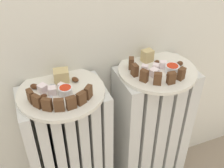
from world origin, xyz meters
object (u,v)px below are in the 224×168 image
plate_left (61,92)px  plate_right (157,70)px  radiator_right (150,136)px  fork (52,92)px  radiator_left (71,160)px  jam_bowl_left (65,90)px  jam_bowl_right (172,68)px

plate_left → plate_right: size_ratio=1.00×
radiator_right → plate_right: (-0.00, 0.00, 0.32)m
plate_right → fork: fork is taller
radiator_left → radiator_right: same height
radiator_right → plate_left: plate_left is taller
plate_left → jam_bowl_left: (0.01, -0.02, 0.02)m
radiator_right → jam_bowl_right: (0.04, -0.03, 0.34)m
plate_left → plate_right: (0.34, 0.00, 0.00)m
radiator_left → plate_left: (0.00, 0.00, 0.32)m
radiator_left → jam_bowl_right: (0.38, -0.03, 0.34)m
jam_bowl_right → fork: (-0.40, 0.03, -0.01)m
plate_left → jam_bowl_right: bearing=-4.7°
jam_bowl_right → plate_left: bearing=175.3°
radiator_left → jam_bowl_right: bearing=-4.7°
fork → jam_bowl_left: bearing=-34.6°
jam_bowl_right → fork: bearing=175.4°
radiator_right → jam_bowl_right: jam_bowl_right is taller
jam_bowl_left → radiator_left: bearing=111.6°
radiator_left → jam_bowl_right: size_ratio=13.11×
jam_bowl_left → plate_right: bearing=4.2°
radiator_left → radiator_right: size_ratio=1.00×
jam_bowl_right → jam_bowl_left: bearing=178.9°
plate_left → jam_bowl_right: (0.38, -0.03, 0.02)m
radiator_right → plate_left: bearing=180.0°
plate_left → jam_bowl_left: bearing=-68.4°
radiator_left → fork: fork is taller
jam_bowl_left → jam_bowl_right: jam_bowl_left is taller
radiator_right → radiator_left: bearing=180.0°
radiator_right → fork: size_ratio=6.59×
plate_left → fork: 0.03m
plate_left → plate_right: 0.34m
plate_right → fork: 0.36m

